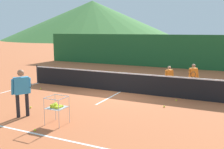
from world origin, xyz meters
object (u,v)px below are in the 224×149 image
(tennis_net, at_px, (120,82))
(instructor, at_px, (22,89))
(tennis_ball_3, at_px, (41,89))
(ball_cart, at_px, (56,106))
(tennis_ball_0, at_px, (164,106))
(student_0, at_px, (169,76))
(tennis_ball_2, at_px, (31,107))
(student_1, at_px, (193,74))
(tennis_ball_4, at_px, (35,130))
(tennis_ball_5, at_px, (176,100))
(tennis_ball_7, at_px, (16,96))

(tennis_net, bearing_deg, instructor, -108.25)
(instructor, distance_m, tennis_ball_3, 4.38)
(ball_cart, relative_size, tennis_ball_0, 13.22)
(tennis_ball_0, distance_m, tennis_ball_3, 6.51)
(instructor, bearing_deg, ball_cart, -3.28)
(student_0, xyz_separation_m, tennis_ball_0, (0.56, -3.09, -0.70))
(student_0, height_order, tennis_ball_2, student_0)
(ball_cart, bearing_deg, student_1, 64.84)
(instructor, xyz_separation_m, student_1, (4.73, 6.75, -0.20))
(student_1, xyz_separation_m, tennis_ball_4, (-3.44, -7.61, -0.77))
(tennis_net, distance_m, tennis_ball_0, 3.10)
(tennis_ball_3, bearing_deg, tennis_ball_5, 6.29)
(tennis_ball_4, bearing_deg, tennis_ball_5, 58.91)
(tennis_ball_0, xyz_separation_m, tennis_ball_7, (-6.49, -1.25, 0.00))
(tennis_ball_5, bearing_deg, instructor, -135.54)
(student_0, relative_size, student_1, 0.91)
(student_0, bearing_deg, tennis_ball_2, -126.96)
(student_1, xyz_separation_m, tennis_ball_3, (-7.04, -3.16, -0.77))
(tennis_ball_0, bearing_deg, tennis_ball_3, 176.56)
(instructor, height_order, student_0, instructor)
(student_0, xyz_separation_m, tennis_ball_5, (0.79, -1.96, -0.70))
(tennis_ball_0, relative_size, tennis_ball_7, 1.00)
(instructor, xyz_separation_m, tennis_ball_7, (-2.31, 1.96, -0.97))
(ball_cart, xyz_separation_m, tennis_ball_3, (-3.83, 3.68, -0.56))
(ball_cart, relative_size, tennis_ball_7, 13.22)
(tennis_ball_4, bearing_deg, ball_cart, 73.62)
(student_0, relative_size, tennis_ball_4, 17.90)
(tennis_ball_2, height_order, tennis_ball_4, same)
(student_0, xyz_separation_m, tennis_ball_4, (-2.34, -7.15, -0.70))
(tennis_net, bearing_deg, tennis_ball_4, -93.09)
(tennis_ball_4, height_order, tennis_ball_7, same)
(student_0, xyz_separation_m, tennis_ball_3, (-5.94, -2.70, -0.70))
(instructor, xyz_separation_m, ball_cart, (1.51, -0.09, -0.41))
(instructor, bearing_deg, tennis_ball_3, 122.76)
(tennis_ball_0, height_order, tennis_ball_5, same)
(instructor, bearing_deg, tennis_ball_0, 37.46)
(ball_cart, bearing_deg, tennis_ball_0, 50.98)
(tennis_ball_7, bearing_deg, ball_cart, -28.16)
(tennis_ball_4, xyz_separation_m, tennis_ball_7, (-3.59, 2.81, 0.00))
(ball_cart, xyz_separation_m, tennis_ball_2, (-1.98, 0.95, -0.56))
(tennis_ball_5, bearing_deg, tennis_ball_4, -121.09)
(tennis_net, height_order, tennis_ball_5, tennis_net)
(tennis_ball_4, relative_size, tennis_ball_7, 1.00)
(ball_cart, distance_m, tennis_ball_5, 5.32)
(tennis_net, distance_m, tennis_ball_4, 5.72)
(tennis_ball_0, bearing_deg, tennis_net, 147.66)
(student_1, distance_m, tennis_ball_7, 8.54)
(tennis_ball_4, bearing_deg, tennis_ball_2, 135.60)
(instructor, distance_m, tennis_ball_7, 3.17)
(tennis_ball_3, bearing_deg, ball_cart, -43.88)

